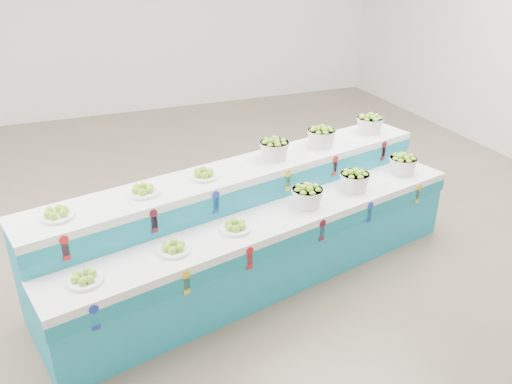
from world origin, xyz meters
The scene contains 14 objects.
ground centered at (0.00, 0.00, 0.00)m, with size 10.00×10.00×0.00m, color brown.
display_stand centered at (0.40, -0.70, 0.51)m, with size 4.17×1.07×1.02m, color teal, non-canonical shape.
plate_lower_left centered at (-1.19, -1.35, 0.77)m, with size 0.26×0.26×0.09m, color white.
plate_lower_mid centered at (-0.49, -1.18, 0.77)m, with size 0.26×0.26×0.09m, color white.
plate_lower_right centered at (0.08, -1.05, 0.77)m, with size 0.26×0.26×0.09m, color white.
basket_lower_left centered at (0.85, -0.86, 0.83)m, with size 0.29×0.29×0.21m, color silver, non-canonical shape.
basket_lower_mid centered at (1.44, -0.72, 0.83)m, with size 0.29×0.29×0.21m, color silver, non-canonical shape.
basket_lower_right centered at (2.12, -0.56, 0.83)m, with size 0.29×0.29×0.21m, color silver, non-canonical shape.
plate_upper_left centered at (-1.31, -0.85, 1.07)m, with size 0.26×0.26×0.09m, color white.
plate_upper_mid centered at (-0.61, -0.68, 1.07)m, with size 0.26×0.26×0.09m, color white.
plate_upper_right centered at (-0.04, -0.54, 1.07)m, with size 0.26×0.26×0.09m, color white.
basket_upper_left centered at (0.73, -0.36, 1.13)m, with size 0.29×0.29×0.21m, color silver, non-canonical shape.
basket_upper_mid centered at (1.32, -0.22, 1.13)m, with size 0.29×0.29×0.21m, color silver, non-canonical shape.
basket_upper_right centered at (2.00, -0.06, 1.13)m, with size 0.29×0.29×0.21m, color silver, non-canonical shape.
Camera 1 is at (-1.19, -4.74, 2.99)m, focal length 37.03 mm.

